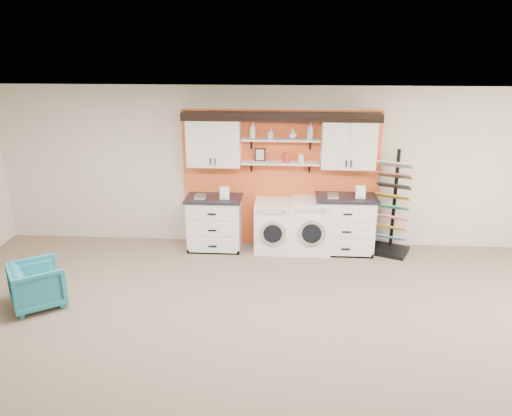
# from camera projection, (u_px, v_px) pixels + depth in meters

# --- Properties ---
(floor) EXTENTS (10.00, 10.00, 0.00)m
(floor) POSITION_uv_depth(u_px,v_px,m) (271.00, 384.00, 5.38)
(floor) COLOR #87705B
(floor) RESTS_ON ground
(ceiling) EXTENTS (10.00, 10.00, 0.00)m
(ceiling) POSITION_uv_depth(u_px,v_px,m) (275.00, 125.00, 4.47)
(ceiling) COLOR white
(ceiling) RESTS_ON wall_back
(wall_back) EXTENTS (10.00, 0.00, 10.00)m
(wall_back) POSITION_uv_depth(u_px,v_px,m) (280.00, 167.00, 8.70)
(wall_back) COLOR beige
(wall_back) RESTS_ON floor
(accent_panel) EXTENTS (3.40, 0.07, 2.40)m
(accent_panel) POSITION_uv_depth(u_px,v_px,m) (280.00, 179.00, 8.74)
(accent_panel) COLOR #E75A27
(accent_panel) RESTS_ON wall_back
(upper_cabinet_left) EXTENTS (0.90, 0.35, 0.84)m
(upper_cabinet_left) POSITION_uv_depth(u_px,v_px,m) (214.00, 142.00, 8.42)
(upper_cabinet_left) COLOR white
(upper_cabinet_left) RESTS_ON wall_back
(upper_cabinet_right) EXTENTS (0.90, 0.35, 0.84)m
(upper_cabinet_right) POSITION_uv_depth(u_px,v_px,m) (349.00, 143.00, 8.29)
(upper_cabinet_right) COLOR white
(upper_cabinet_right) RESTS_ON wall_back
(shelf_lower) EXTENTS (1.32, 0.28, 0.03)m
(shelf_lower) POSITION_uv_depth(u_px,v_px,m) (280.00, 163.00, 8.47)
(shelf_lower) COLOR white
(shelf_lower) RESTS_ON wall_back
(shelf_upper) EXTENTS (1.32, 0.28, 0.03)m
(shelf_upper) POSITION_uv_depth(u_px,v_px,m) (281.00, 140.00, 8.34)
(shelf_upper) COLOR white
(shelf_upper) RESTS_ON wall_back
(crown_molding) EXTENTS (3.30, 0.41, 0.13)m
(crown_molding) POSITION_uv_depth(u_px,v_px,m) (281.00, 116.00, 8.23)
(crown_molding) COLOR black
(crown_molding) RESTS_ON wall_back
(picture_frame) EXTENTS (0.18, 0.02, 0.22)m
(picture_frame) POSITION_uv_depth(u_px,v_px,m) (260.00, 155.00, 8.50)
(picture_frame) COLOR black
(picture_frame) RESTS_ON shelf_lower
(canister_red) EXTENTS (0.11, 0.11, 0.16)m
(canister_red) POSITION_uv_depth(u_px,v_px,m) (286.00, 157.00, 8.44)
(canister_red) COLOR red
(canister_red) RESTS_ON shelf_lower
(canister_cream) EXTENTS (0.10, 0.10, 0.14)m
(canister_cream) POSITION_uv_depth(u_px,v_px,m) (301.00, 158.00, 8.42)
(canister_cream) COLOR silver
(canister_cream) RESTS_ON shelf_lower
(base_cabinet_left) EXTENTS (0.97, 0.66, 0.95)m
(base_cabinet_left) POSITION_uv_depth(u_px,v_px,m) (215.00, 223.00, 8.73)
(base_cabinet_left) COLOR white
(base_cabinet_left) RESTS_ON floor
(base_cabinet_right) EXTENTS (1.03, 0.66, 1.01)m
(base_cabinet_right) POSITION_uv_depth(u_px,v_px,m) (345.00, 224.00, 8.59)
(base_cabinet_right) COLOR white
(base_cabinet_right) RESTS_ON floor
(washer) EXTENTS (0.64, 0.71, 0.89)m
(washer) POSITION_uv_depth(u_px,v_px,m) (273.00, 226.00, 8.68)
(washer) COLOR white
(washer) RESTS_ON floor
(dryer) EXTENTS (0.66, 0.71, 0.93)m
(dryer) POSITION_uv_depth(u_px,v_px,m) (311.00, 226.00, 8.63)
(dryer) COLOR white
(dryer) RESTS_ON floor
(sample_rack) EXTENTS (0.81, 0.76, 1.79)m
(sample_rack) POSITION_uv_depth(u_px,v_px,m) (391.00, 222.00, 8.55)
(sample_rack) COLOR black
(sample_rack) RESTS_ON floor
(armchair) EXTENTS (0.94, 0.94, 0.62)m
(armchair) POSITION_uv_depth(u_px,v_px,m) (37.00, 285.00, 6.88)
(armchair) COLOR teal
(armchair) RESTS_ON floor
(soap_bottle_a) EXTENTS (0.12, 0.12, 0.27)m
(soap_bottle_a) POSITION_uv_depth(u_px,v_px,m) (253.00, 130.00, 8.33)
(soap_bottle_a) COLOR silver
(soap_bottle_a) RESTS_ON shelf_upper
(soap_bottle_b) EXTENTS (0.10, 0.10, 0.18)m
(soap_bottle_b) POSITION_uv_depth(u_px,v_px,m) (271.00, 133.00, 8.32)
(soap_bottle_b) COLOR silver
(soap_bottle_b) RESTS_ON shelf_upper
(soap_bottle_c) EXTENTS (0.16, 0.16, 0.17)m
(soap_bottle_c) POSITION_uv_depth(u_px,v_px,m) (293.00, 134.00, 8.30)
(soap_bottle_c) COLOR silver
(soap_bottle_c) RESTS_ON shelf_upper
(soap_bottle_d) EXTENTS (0.16, 0.16, 0.29)m
(soap_bottle_d) POSITION_uv_depth(u_px,v_px,m) (310.00, 130.00, 8.26)
(soap_bottle_d) COLOR silver
(soap_bottle_d) RESTS_ON shelf_upper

